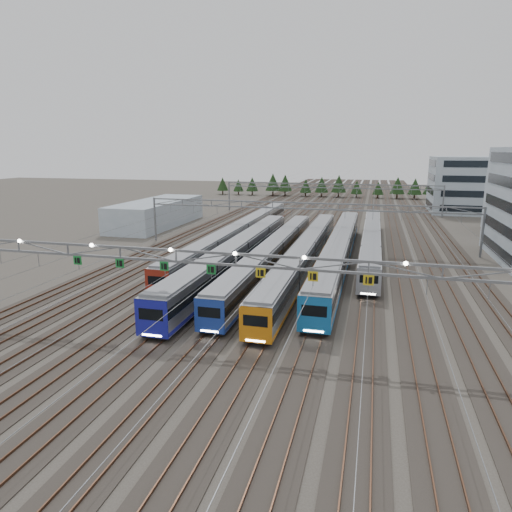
% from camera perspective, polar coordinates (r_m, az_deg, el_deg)
% --- Properties ---
extents(ground, '(400.00, 400.00, 0.00)m').
position_cam_1_polar(ground, '(41.82, -2.44, -10.22)').
color(ground, '#47423A').
rests_on(ground, ground).
extents(track_bed, '(54.00, 260.00, 5.42)m').
position_cam_1_polar(track_bed, '(137.98, 9.81, 6.68)').
color(track_bed, '#2D2823').
rests_on(track_bed, ground).
extents(train_a, '(2.92, 64.90, 3.80)m').
position_cam_1_polar(train_a, '(80.69, -1.95, 2.84)').
color(train_a, black).
rests_on(train_a, ground).
extents(train_b, '(3.11, 51.76, 4.06)m').
position_cam_1_polar(train_b, '(63.71, -2.33, 0.17)').
color(train_b, black).
rests_on(train_b, ground).
extents(train_c, '(2.87, 52.77, 3.74)m').
position_cam_1_polar(train_c, '(65.22, 2.16, 0.33)').
color(train_c, black).
rests_on(train_c, ground).
extents(train_d, '(2.91, 56.62, 3.80)m').
position_cam_1_polar(train_d, '(65.28, 6.19, 0.30)').
color(train_d, black).
rests_on(train_d, ground).
extents(train_e, '(3.08, 56.24, 4.02)m').
position_cam_1_polar(train_e, '(67.79, 10.34, 0.74)').
color(train_e, black).
rests_on(train_e, ground).
extents(train_f, '(2.79, 51.73, 3.63)m').
position_cam_1_polar(train_f, '(77.71, 14.23, 1.98)').
color(train_f, black).
rests_on(train_f, ground).
extents(gantry_near, '(56.36, 0.61, 8.08)m').
position_cam_1_polar(gantry_near, '(39.45, -2.66, -0.79)').
color(gantry_near, slate).
rests_on(gantry_near, ground).
extents(gantry_mid, '(56.36, 0.36, 8.00)m').
position_cam_1_polar(gantry_mid, '(78.18, 6.12, 5.58)').
color(gantry_mid, slate).
rests_on(gantry_mid, ground).
extents(gantry_far, '(56.36, 0.36, 8.00)m').
position_cam_1_polar(gantry_far, '(122.63, 9.29, 8.21)').
color(gantry_far, slate).
rests_on(gantry_far, ground).
extents(depot_bldg_north, '(22.00, 18.00, 14.78)m').
position_cam_1_polar(depot_bldg_north, '(136.36, 25.63, 8.01)').
color(depot_bldg_north, '#9EB1BD').
rests_on(depot_bldg_north, ground).
extents(west_shed, '(10.00, 30.00, 5.51)m').
position_cam_1_polar(west_shed, '(104.68, -12.25, 5.26)').
color(west_shed, '#9EB1BD').
rests_on(west_shed, ground).
extents(treeline, '(87.50, 5.60, 7.02)m').
position_cam_1_polar(treeline, '(166.54, 9.31, 8.73)').
color(treeline, '#332114').
rests_on(treeline, ground).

